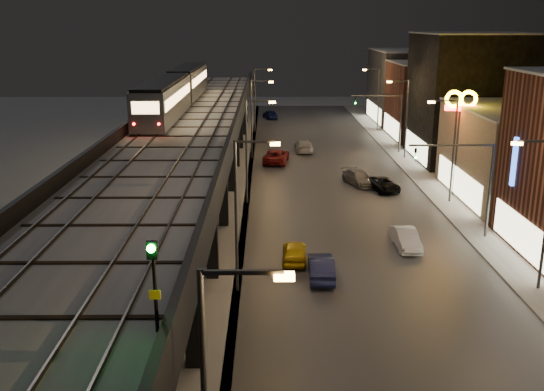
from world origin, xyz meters
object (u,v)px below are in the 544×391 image
object	(u,v)px
subway_train	(178,89)
rail_signal	(153,269)
car_near_white	(321,268)
car_onc_silver	(406,240)
car_mid_silver	(276,156)
car_onc_white	(359,178)
car_onc_dark	(383,185)
car_far_white	(270,115)
car_mid_dark	(304,146)
car_taxi	(295,252)

from	to	relation	value
subway_train	rail_signal	distance (m)	50.23
car_near_white	car_onc_silver	size ratio (longest dim) A/B	1.06
car_mid_silver	car_onc_white	distance (m)	12.41
car_near_white	car_onc_dark	world-z (taller)	car_near_white
car_near_white	car_mid_silver	bearing A→B (deg)	-84.38
car_far_white	car_onc_dark	world-z (taller)	car_far_white
car_mid_silver	car_onc_white	world-z (taller)	car_mid_silver
subway_train	car_far_white	distance (m)	35.64
car_onc_dark	car_onc_white	world-z (taller)	car_onc_white
car_mid_dark	car_far_white	xyz separation A→B (m)	(-3.96, 26.49, -0.01)
car_far_white	car_onc_silver	size ratio (longest dim) A/B	1.02
car_mid_silver	car_onc_white	size ratio (longest dim) A/B	1.18
car_onc_silver	car_onc_dark	world-z (taller)	car_onc_silver
rail_signal	car_taxi	xyz separation A→B (m)	(4.94, 21.57, -7.94)
car_taxi	car_onc_dark	size ratio (longest dim) A/B	0.87
subway_train	car_mid_silver	xyz separation A→B (m)	(10.58, 0.90, -7.60)
car_onc_white	rail_signal	bearing A→B (deg)	-125.51
rail_signal	car_mid_dark	distance (m)	57.70
subway_train	car_mid_silver	distance (m)	13.06
subway_train	car_near_white	xyz separation A→B (m)	(12.86, -30.99, -7.65)
car_near_white	car_mid_silver	world-z (taller)	car_mid_silver
car_taxi	car_onc_white	xyz separation A→B (m)	(7.09, 19.55, 0.01)
rail_signal	car_taxi	distance (m)	23.51
rail_signal	car_taxi	size ratio (longest dim) A/B	0.72
car_near_white	car_onc_white	world-z (taller)	car_near_white
car_mid_dark	car_onc_silver	distance (m)	33.21
car_taxi	car_far_white	distance (m)	61.59
rail_signal	car_onc_silver	world-z (taller)	rail_signal
car_mid_dark	car_onc_white	world-z (taller)	car_mid_dark
car_onc_silver	car_onc_dark	bearing A→B (deg)	84.58
car_far_white	car_onc_silver	distance (m)	59.99
subway_train	car_onc_dark	world-z (taller)	subway_train
car_near_white	car_mid_dark	world-z (taller)	car_mid_dark
car_mid_dark	car_onc_dark	bearing A→B (deg)	107.99
car_near_white	car_mid_silver	xyz separation A→B (m)	(-2.27, 31.89, 0.05)
car_far_white	car_onc_dark	xyz separation A→B (m)	(10.31, -44.32, -0.09)
subway_train	car_onc_white	xyz separation A→B (m)	(18.43, -8.71, -7.68)
subway_train	car_taxi	size ratio (longest dim) A/B	9.18
car_taxi	car_mid_silver	bearing A→B (deg)	-85.54
rail_signal	car_onc_silver	xyz separation A→B (m)	(12.79, 23.85, -7.93)
subway_train	car_onc_dark	xyz separation A→B (m)	(20.37, -11.00, -7.73)
car_onc_dark	car_onc_white	xyz separation A→B (m)	(-1.94, 2.29, 0.05)
car_mid_dark	car_far_white	bearing A→B (deg)	-83.11
car_onc_silver	car_far_white	bearing A→B (deg)	97.83
subway_train	car_mid_dark	bearing A→B (deg)	25.98
car_near_white	car_mid_dark	bearing A→B (deg)	-90.21
subway_train	rail_signal	bearing A→B (deg)	-82.68
car_taxi	car_near_white	world-z (taller)	car_near_white
car_near_white	car_mid_dark	size ratio (longest dim) A/B	0.86
subway_train	car_onc_white	world-z (taller)	subway_train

